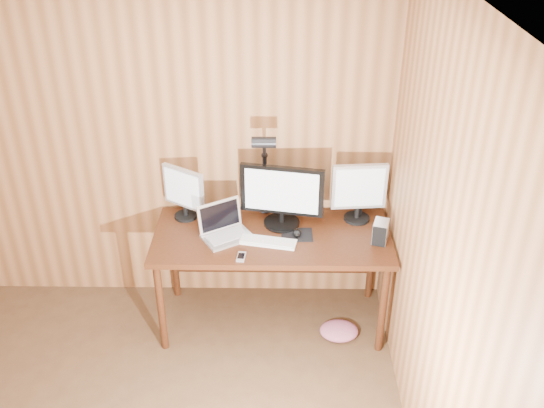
{
  "coord_description": "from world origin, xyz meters",
  "views": [
    {
      "loc": [
        0.97,
        -1.78,
        3.0
      ],
      "look_at": [
        0.93,
        1.58,
        1.02
      ],
      "focal_mm": 40.0,
      "sensor_mm": 36.0,
      "label": 1
    }
  ],
  "objects_px": {
    "laptop": "(224,228)",
    "speaker": "(359,208)",
    "keyboard": "(267,242)",
    "desk_lamp": "(264,163)",
    "hard_drive": "(381,232)",
    "mouse": "(297,232)",
    "monitor_center": "(282,195)",
    "monitor_right": "(359,191)",
    "desk": "(272,244)",
    "phone": "(241,257)",
    "monitor_left": "(184,192)"
  },
  "relations": [
    {
      "from": "desk",
      "to": "keyboard",
      "type": "bearing_deg",
      "value": -100.21
    },
    {
      "from": "desk",
      "to": "monitor_left",
      "type": "relative_size",
      "value": 4.18
    },
    {
      "from": "monitor_right",
      "to": "desk_lamp",
      "type": "xyz_separation_m",
      "value": [
        -0.65,
        0.02,
        0.2
      ]
    },
    {
      "from": "hard_drive",
      "to": "mouse",
      "type": "bearing_deg",
      "value": -170.01
    },
    {
      "from": "desk_lamp",
      "to": "monitor_right",
      "type": "bearing_deg",
      "value": -20.0
    },
    {
      "from": "speaker",
      "to": "keyboard",
      "type": "bearing_deg",
      "value": -151.46
    },
    {
      "from": "monitor_right",
      "to": "keyboard",
      "type": "height_order",
      "value": "monitor_right"
    },
    {
      "from": "monitor_center",
      "to": "monitor_right",
      "type": "height_order",
      "value": "monitor_center"
    },
    {
      "from": "speaker",
      "to": "hard_drive",
      "type": "bearing_deg",
      "value": -71.1
    },
    {
      "from": "hard_drive",
      "to": "desk_lamp",
      "type": "height_order",
      "value": "desk_lamp"
    },
    {
      "from": "speaker",
      "to": "monitor_right",
      "type": "bearing_deg",
      "value": -107.6
    },
    {
      "from": "phone",
      "to": "desk_lamp",
      "type": "bearing_deg",
      "value": 79.79
    },
    {
      "from": "monitor_right",
      "to": "speaker",
      "type": "xyz_separation_m",
      "value": [
        0.01,
        0.05,
        -0.16
      ]
    },
    {
      "from": "monitor_center",
      "to": "monitor_left",
      "type": "relative_size",
      "value": 1.48
    },
    {
      "from": "monitor_left",
      "to": "desk_lamp",
      "type": "relative_size",
      "value": 0.55
    },
    {
      "from": "monitor_center",
      "to": "monitor_left",
      "type": "height_order",
      "value": "monitor_center"
    },
    {
      "from": "hard_drive",
      "to": "phone",
      "type": "xyz_separation_m",
      "value": [
        -0.91,
        -0.2,
        -0.07
      ]
    },
    {
      "from": "desk",
      "to": "laptop",
      "type": "relative_size",
      "value": 4.1
    },
    {
      "from": "phone",
      "to": "desk_lamp",
      "type": "height_order",
      "value": "desk_lamp"
    },
    {
      "from": "keyboard",
      "to": "hard_drive",
      "type": "relative_size",
      "value": 2.56
    },
    {
      "from": "keyboard",
      "to": "phone",
      "type": "xyz_separation_m",
      "value": [
        -0.16,
        -0.17,
        -0.0
      ]
    },
    {
      "from": "monitor_right",
      "to": "monitor_left",
      "type": "bearing_deg",
      "value": 174.33
    },
    {
      "from": "mouse",
      "to": "monitor_center",
      "type": "bearing_deg",
      "value": 114.23
    },
    {
      "from": "keyboard",
      "to": "desk_lamp",
      "type": "relative_size",
      "value": 0.57
    },
    {
      "from": "mouse",
      "to": "desk_lamp",
      "type": "relative_size",
      "value": 0.15
    },
    {
      "from": "desk",
      "to": "mouse",
      "type": "height_order",
      "value": "mouse"
    },
    {
      "from": "monitor_right",
      "to": "desk",
      "type": "bearing_deg",
      "value": -172.54
    },
    {
      "from": "laptop",
      "to": "speaker",
      "type": "xyz_separation_m",
      "value": [
        0.93,
        0.25,
        0.01
      ]
    },
    {
      "from": "desk",
      "to": "speaker",
      "type": "height_order",
      "value": "speaker"
    },
    {
      "from": "monitor_left",
      "to": "keyboard",
      "type": "height_order",
      "value": "monitor_left"
    },
    {
      "from": "monitor_center",
      "to": "mouse",
      "type": "relative_size",
      "value": 5.51
    },
    {
      "from": "desk_lamp",
      "to": "hard_drive",
      "type": "bearing_deg",
      "value": -38.89
    },
    {
      "from": "speaker",
      "to": "desk",
      "type": "bearing_deg",
      "value": -163.72
    },
    {
      "from": "keyboard",
      "to": "speaker",
      "type": "xyz_separation_m",
      "value": [
        0.64,
        0.35,
        0.06
      ]
    },
    {
      "from": "desk",
      "to": "laptop",
      "type": "distance_m",
      "value": 0.38
    },
    {
      "from": "laptop",
      "to": "hard_drive",
      "type": "xyz_separation_m",
      "value": [
        1.04,
        -0.06,
        0.02
      ]
    },
    {
      "from": "hard_drive",
      "to": "phone",
      "type": "distance_m",
      "value": 0.93
    },
    {
      "from": "mouse",
      "to": "hard_drive",
      "type": "distance_m",
      "value": 0.55
    },
    {
      "from": "monitor_left",
      "to": "laptop",
      "type": "xyz_separation_m",
      "value": [
        0.29,
        -0.22,
        -0.15
      ]
    },
    {
      "from": "monitor_center",
      "to": "phone",
      "type": "height_order",
      "value": "monitor_center"
    },
    {
      "from": "keyboard",
      "to": "hard_drive",
      "type": "xyz_separation_m",
      "value": [
        0.74,
        0.03,
        0.06
      ]
    },
    {
      "from": "laptop",
      "to": "phone",
      "type": "height_order",
      "value": "laptop"
    },
    {
      "from": "desk",
      "to": "phone",
      "type": "height_order",
      "value": "phone"
    },
    {
      "from": "mouse",
      "to": "hard_drive",
      "type": "height_order",
      "value": "hard_drive"
    },
    {
      "from": "laptop",
      "to": "speaker",
      "type": "bearing_deg",
      "value": -16.22
    },
    {
      "from": "hard_drive",
      "to": "monitor_center",
      "type": "bearing_deg",
      "value": 179.48
    },
    {
      "from": "desk",
      "to": "desk_lamp",
      "type": "relative_size",
      "value": 2.31
    },
    {
      "from": "monitor_center",
      "to": "keyboard",
      "type": "relative_size",
      "value": 1.42
    },
    {
      "from": "mouse",
      "to": "hard_drive",
      "type": "relative_size",
      "value": 0.66
    },
    {
      "from": "desk",
      "to": "monitor_center",
      "type": "height_order",
      "value": "monitor_center"
    }
  ]
}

